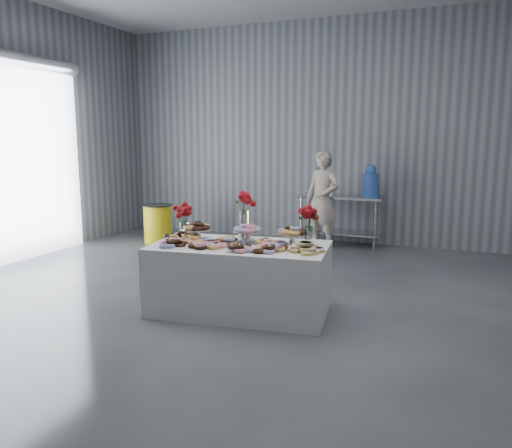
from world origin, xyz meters
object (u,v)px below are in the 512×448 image
Objects in this scene: display_table at (240,278)px; water_jug at (370,182)px; prep_table at (340,211)px; trash_barrel at (158,223)px; person at (322,200)px.

display_table is 3.43× the size of water_jug.
water_jug is (0.50, -0.00, 0.53)m from prep_table.
person is at bearing 11.22° from trash_barrel.
display_table is 3.43m from person.
prep_table is at bearing 17.34° from trash_barrel.
person reaches higher than trash_barrel.
trash_barrel is at bearing -162.66° from prep_table.
display_table is at bearing -101.08° from water_jug.
person is (-0.73, -0.40, -0.30)m from water_jug.
person is at bearing -150.96° from water_jug.
trash_barrel is at bearing -151.84° from person.
prep_table is (0.24, 3.80, 0.24)m from display_table.
person is (-0.23, -0.40, 0.23)m from prep_table.
prep_table is 0.73m from water_jug.
display_table is at bearing -73.33° from person.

